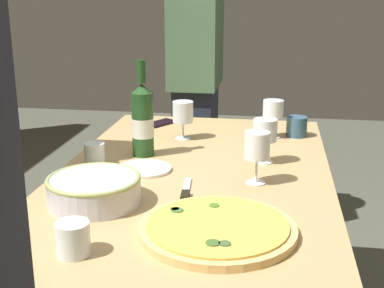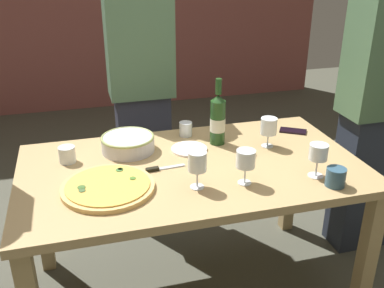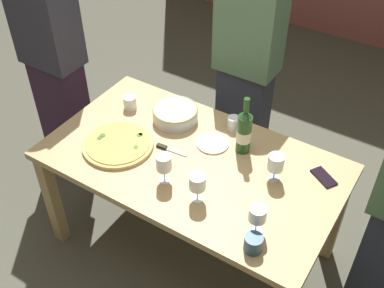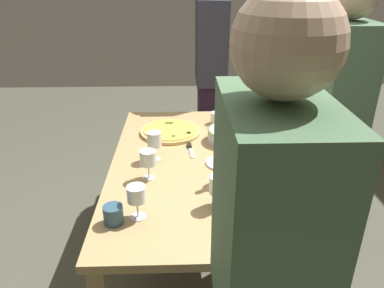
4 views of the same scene
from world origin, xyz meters
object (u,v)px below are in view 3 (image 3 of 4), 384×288
(wine_glass_near_pizza, at_px, (197,183))
(cell_phone, at_px, (324,177))
(cup_spare, at_px, (233,123))
(person_guest_left, at_px, (52,56))
(cup_ceramic, at_px, (130,102))
(person_host, at_px, (247,64))
(pizza, at_px, (118,144))
(pizza_knife, at_px, (168,149))
(wine_glass_far_right, at_px, (258,215))
(wine_glass_far_left, at_px, (276,164))
(wine_bottle, at_px, (244,131))
(cup_amber, at_px, (253,243))
(dining_table, at_px, (192,171))
(serving_bowl, at_px, (175,113))
(wine_glass_by_bottle, at_px, (164,164))
(side_plate, at_px, (213,143))

(wine_glass_near_pizza, relative_size, cell_phone, 1.09)
(cup_spare, distance_m, person_guest_left, 1.26)
(cup_ceramic, height_order, person_host, person_host)
(cup_spare, bearing_deg, cup_ceramic, -165.45)
(cell_phone, bearing_deg, wine_glass_near_pizza, -13.08)
(pizza, height_order, pizza_knife, pizza)
(wine_glass_far_right, relative_size, cup_spare, 2.00)
(wine_glass_far_left, distance_m, person_host, 0.89)
(pizza_knife, height_order, person_guest_left, person_guest_left)
(wine_bottle, distance_m, cup_amber, 0.67)
(dining_table, height_order, wine_glass_far_right, wine_glass_far_right)
(pizza, height_order, cup_amber, cup_amber)
(wine_glass_far_left, xyz_separation_m, cup_ceramic, (-0.99, 0.08, -0.06))
(serving_bowl, height_order, cell_phone, serving_bowl)
(serving_bowl, xyz_separation_m, cup_spare, (0.33, 0.11, -0.01))
(wine_glass_near_pizza, height_order, person_host, person_host)
(wine_glass_far_left, distance_m, person_guest_left, 1.62)
(cup_spare, bearing_deg, pizza_knife, -121.15)
(dining_table, height_order, wine_glass_far_left, wine_glass_far_left)
(serving_bowl, relative_size, wine_glass_near_pizza, 1.71)
(wine_glass_by_bottle, bearing_deg, cup_ceramic, 143.28)
(side_plate, bearing_deg, person_host, 101.49)
(pizza, height_order, wine_glass_far_right, wine_glass_far_right)
(wine_glass_far_right, xyz_separation_m, person_host, (-0.61, 1.06, 0.03))
(serving_bowl, bearing_deg, pizza, -110.45)
(dining_table, bearing_deg, wine_glass_by_bottle, -99.28)
(dining_table, xyz_separation_m, wine_glass_near_pizza, (0.17, -0.23, 0.20))
(cell_phone, bearing_deg, wine_glass_far_right, 15.99)
(wine_bottle, xyz_separation_m, wine_glass_far_right, (0.31, -0.46, -0.02))
(cup_amber, bearing_deg, wine_bottle, 121.79)
(wine_glass_near_pizza, height_order, cup_amber, wine_glass_near_pizza)
(serving_bowl, distance_m, cup_amber, 1.00)
(wine_glass_near_pizza, bearing_deg, cell_phone, 44.84)
(wine_glass_near_pizza, bearing_deg, person_guest_left, 162.84)
(side_plate, bearing_deg, wine_bottle, 14.88)
(cup_ceramic, height_order, pizza_knife, cup_ceramic)
(wine_bottle, relative_size, pizza_knife, 1.85)
(wine_glass_far_right, height_order, pizza_knife, wine_glass_far_right)
(wine_bottle, relative_size, wine_glass_far_right, 2.24)
(person_host, xyz_separation_m, person_guest_left, (-1.08, -0.62, 0.02))
(pizza, xyz_separation_m, pizza_knife, (0.25, 0.12, -0.01))
(dining_table, relative_size, person_host, 0.93)
(cell_phone, xyz_separation_m, person_host, (-0.75, 0.57, 0.13))
(dining_table, distance_m, wine_bottle, 0.37)
(dining_table, bearing_deg, wine_bottle, 47.25)
(cup_ceramic, relative_size, cup_spare, 1.03)
(wine_glass_by_bottle, bearing_deg, dining_table, 80.72)
(pizza_knife, bearing_deg, cup_spare, 58.85)
(cell_phone, relative_size, pizza_knife, 0.77)
(wine_glass_near_pizza, bearing_deg, cup_spare, 101.24)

